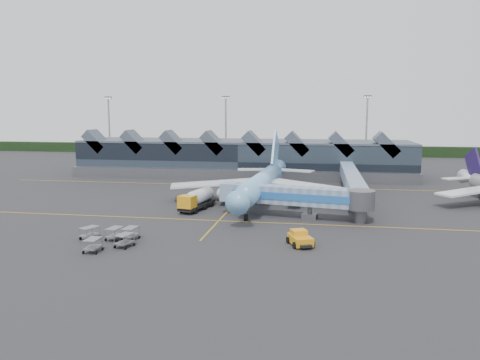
% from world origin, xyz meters
% --- Properties ---
extents(ground, '(260.00, 260.00, 0.00)m').
position_xyz_m(ground, '(0.00, 0.00, 0.00)').
color(ground, '#2A292C').
rests_on(ground, ground).
extents(taxi_stripes, '(120.00, 60.00, 0.01)m').
position_xyz_m(taxi_stripes, '(0.00, 10.00, 0.01)').
color(taxi_stripes, '#C08C16').
rests_on(taxi_stripes, ground).
extents(tree_line_far, '(260.00, 4.00, 4.00)m').
position_xyz_m(tree_line_far, '(0.00, 110.00, 2.00)').
color(tree_line_far, black).
rests_on(tree_line_far, ground).
extents(terminal, '(90.00, 22.25, 12.52)m').
position_xyz_m(terminal, '(-5.07, 47.35, 4.88)').
color(terminal, black).
rests_on(terminal, ground).
extents(light_masts, '(132.40, 42.56, 22.45)m').
position_xyz_m(light_masts, '(21.00, 62.80, 12.49)').
color(light_masts, '#93969B').
rests_on(light_masts, ground).
extents(main_airliner, '(37.22, 42.84, 13.76)m').
position_xyz_m(main_airliner, '(5.10, 8.68, 4.04)').
color(main_airliner, '#77B0F1').
rests_on(main_airliner, ground).
extents(jet_bridge, '(25.39, 8.01, 5.32)m').
position_xyz_m(jet_bridge, '(13.26, -4.07, 3.57)').
color(jet_bridge, '#6885AD').
rests_on(jet_bridge, ground).
extents(fuel_truck, '(4.59, 10.65, 3.54)m').
position_xyz_m(fuel_truck, '(-5.61, 0.01, 1.99)').
color(fuel_truck, black).
rests_on(fuel_truck, ground).
extents(pushback_tug, '(3.91, 4.83, 1.94)m').
position_xyz_m(pushback_tug, '(13.50, -19.81, 0.87)').
color(pushback_tug, orange).
rests_on(pushback_tug, ground).
extents(baggage_carts, '(8.58, 8.73, 1.72)m').
position_xyz_m(baggage_carts, '(-11.37, -23.26, 0.97)').
color(baggage_carts, gray).
rests_on(baggage_carts, ground).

